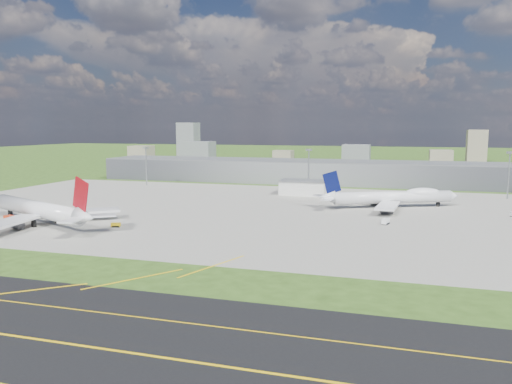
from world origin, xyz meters
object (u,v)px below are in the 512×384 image
(airliner_red_twin, at_px, (41,210))
(airliner_blue_quad, at_px, (393,197))
(tug_yellow, at_px, (116,225))
(van_white_near, at_px, (386,222))
(crash_tender, at_px, (12,220))

(airliner_red_twin, relative_size, airliner_blue_quad, 1.10)
(tug_yellow, distance_m, van_white_near, 107.25)
(airliner_red_twin, bearing_deg, van_white_near, -140.32)
(airliner_red_twin, relative_size, crash_tender, 10.39)
(airliner_red_twin, height_order, van_white_near, airliner_red_twin)
(airliner_red_twin, xyz_separation_m, van_white_near, (133.13, 39.33, -4.45))
(crash_tender, bearing_deg, van_white_near, 27.62)
(crash_tender, relative_size, tug_yellow, 1.85)
(airliner_blue_quad, bearing_deg, van_white_near, -116.71)
(van_white_near, bearing_deg, crash_tender, 122.93)
(airliner_blue_quad, distance_m, tug_yellow, 130.27)
(airliner_red_twin, bearing_deg, crash_tender, 39.99)
(crash_tender, bearing_deg, airliner_red_twin, 27.90)
(tug_yellow, bearing_deg, crash_tender, 174.42)
(airliner_red_twin, bearing_deg, airliner_blue_quad, -124.95)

